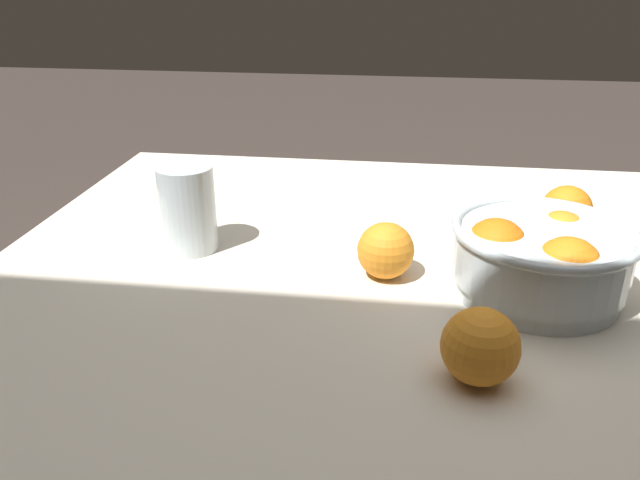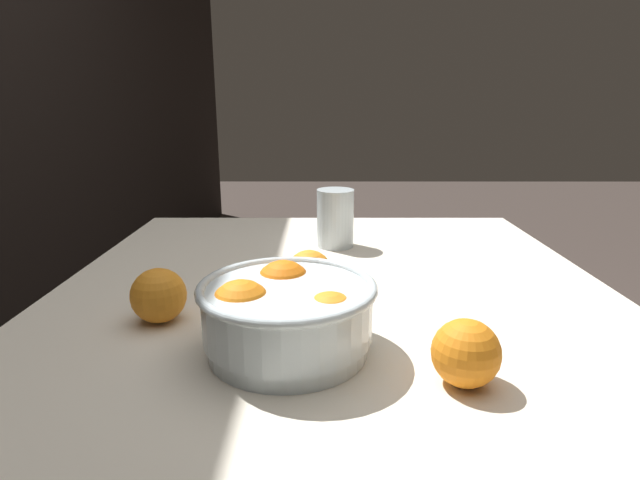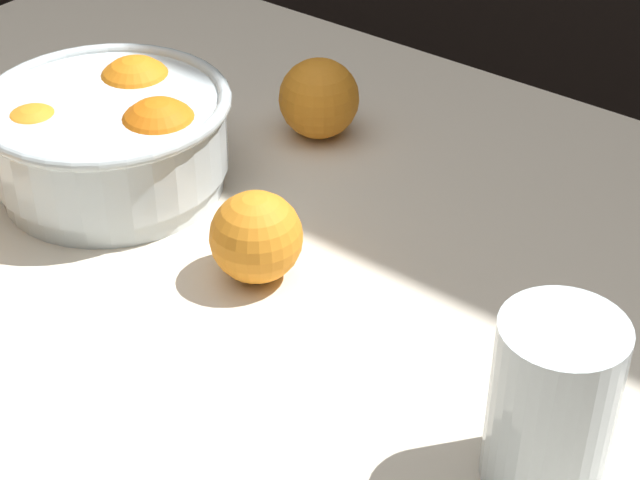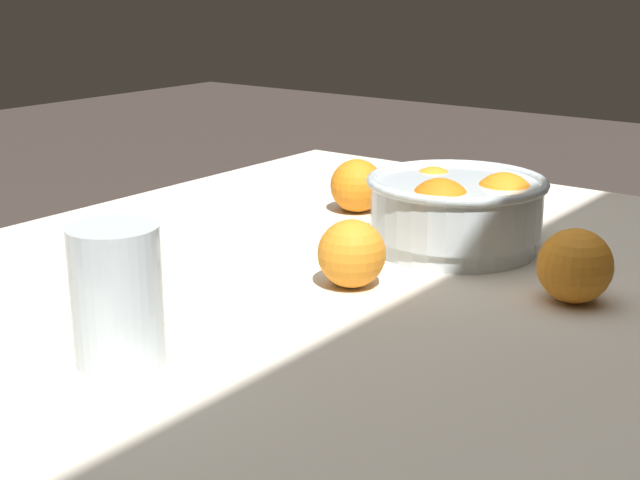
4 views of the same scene
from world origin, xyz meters
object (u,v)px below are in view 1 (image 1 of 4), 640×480
(fruit_bowl, at_px, (540,257))
(orange_loose_near_bowl, at_px, (480,346))
(juice_glass, at_px, (188,213))
(orange_loose_front, at_px, (386,251))
(orange_loose_aside, at_px, (566,210))

(fruit_bowl, relative_size, orange_loose_near_bowl, 2.83)
(juice_glass, bearing_deg, fruit_bowl, 170.98)
(orange_loose_near_bowl, bearing_deg, orange_loose_front, -64.53)
(fruit_bowl, bearing_deg, orange_loose_front, -7.55)
(juice_glass, distance_m, orange_loose_aside, 0.57)
(orange_loose_front, relative_size, orange_loose_aside, 0.98)
(juice_glass, xyz_separation_m, orange_loose_aside, (-0.55, -0.13, -0.02))
(orange_loose_near_bowl, relative_size, orange_loose_front, 1.04)
(fruit_bowl, height_order, orange_loose_aside, fruit_bowl)
(fruit_bowl, bearing_deg, orange_loose_aside, -110.78)
(orange_loose_aside, bearing_deg, juice_glass, 13.14)
(fruit_bowl, xyz_separation_m, orange_loose_aside, (-0.08, -0.21, -0.01))
(juice_glass, bearing_deg, orange_loose_aside, -166.86)
(fruit_bowl, relative_size, juice_glass, 1.79)
(juice_glass, distance_m, orange_loose_front, 0.29)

